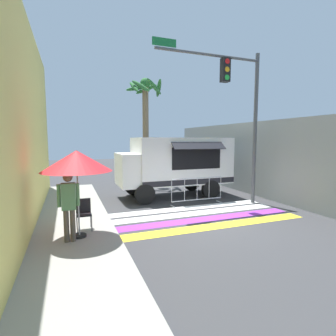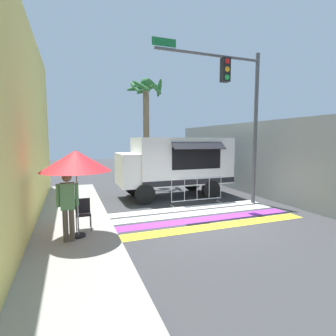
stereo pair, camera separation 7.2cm
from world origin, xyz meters
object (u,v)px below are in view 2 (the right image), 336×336
at_px(food_truck, 174,162).
at_px(patio_umbrella, 76,161).
at_px(vendor_person, 68,202).
at_px(barricade_front, 197,191).
at_px(traffic_signal_pole, 238,100).
at_px(folding_chair, 83,211).
at_px(palm_tree, 146,112).

relative_size(food_truck, patio_umbrella, 2.29).
bearing_deg(vendor_person, barricade_front, 33.44).
distance_m(traffic_signal_pole, folding_chair, 7.25).
bearing_deg(food_truck, barricade_front, -79.18).
height_order(folding_chair, palm_tree, palm_tree).
height_order(vendor_person, barricade_front, vendor_person).
distance_m(patio_umbrella, palm_tree, 9.26).
relative_size(patio_umbrella, palm_tree, 0.37).
relative_size(food_truck, barricade_front, 2.27).
bearing_deg(folding_chair, vendor_person, -128.68).
bearing_deg(patio_umbrella, vendor_person, -132.73).
relative_size(traffic_signal_pole, folding_chair, 7.15).
distance_m(food_truck, patio_umbrella, 6.21).
bearing_deg(traffic_signal_pole, patio_umbrella, -162.70).
height_order(food_truck, barricade_front, food_truck).
height_order(folding_chair, vendor_person, vendor_person).
bearing_deg(patio_umbrella, food_truck, 44.26).
bearing_deg(vendor_person, patio_umbrella, 51.73).
distance_m(patio_umbrella, folding_chair, 1.61).
xyz_separation_m(food_truck, traffic_signal_pole, (1.85, -2.36, 2.65)).
xyz_separation_m(patio_umbrella, vendor_person, (-0.23, -0.25, -1.00)).
relative_size(food_truck, palm_tree, 0.84).
bearing_deg(folding_chair, palm_tree, 47.30).
distance_m(patio_umbrella, barricade_front, 5.63).
relative_size(vendor_person, barricade_front, 0.76).
bearing_deg(patio_umbrella, barricade_front, 27.85).
xyz_separation_m(traffic_signal_pole, patio_umbrella, (-6.28, -1.96, -2.14)).
bearing_deg(vendor_person, palm_tree, 66.48).
height_order(food_truck, folding_chair, food_truck).
bearing_deg(food_truck, traffic_signal_pole, -52.00).
xyz_separation_m(patio_umbrella, palm_tree, (4.14, 7.99, 2.17)).
height_order(traffic_signal_pole, palm_tree, same).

